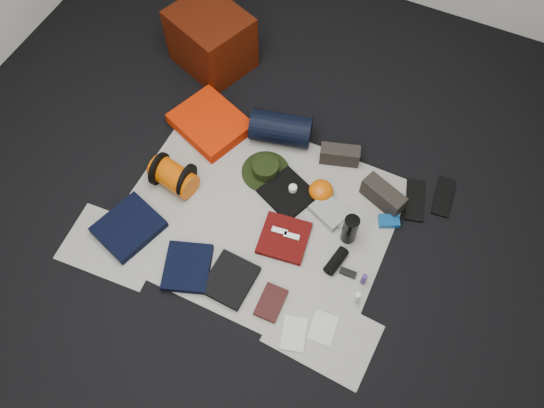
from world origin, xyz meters
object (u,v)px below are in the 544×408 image
at_px(water_bottle, 350,229).
at_px(compact_camera, 347,227).
at_px(stuff_sack, 173,176).
at_px(paperback_book, 271,302).
at_px(sleeping_pad, 210,123).
at_px(navy_duffel, 281,129).
at_px(red_cabinet, 211,40).

xyz_separation_m(water_bottle, compact_camera, (-0.03, 0.06, -0.09)).
bearing_deg(water_bottle, compact_camera, 114.09).
distance_m(stuff_sack, water_bottle, 1.14).
distance_m(water_bottle, paperback_book, 0.63).
bearing_deg(paperback_book, stuff_sack, 151.17).
distance_m(sleeping_pad, compact_camera, 1.16).
relative_size(stuff_sack, navy_duffel, 0.74).
bearing_deg(compact_camera, navy_duffel, 152.10).
bearing_deg(compact_camera, water_bottle, -59.88).
distance_m(water_bottle, compact_camera, 0.11).
relative_size(red_cabinet, stuff_sack, 1.75).
bearing_deg(sleeping_pad, water_bottle, -18.20).
bearing_deg(sleeping_pad, navy_duffel, 14.36).
bearing_deg(red_cabinet, navy_duffel, -8.86).
distance_m(sleeping_pad, navy_duffel, 0.49).
distance_m(sleeping_pad, stuff_sack, 0.49).
xyz_separation_m(sleeping_pad, stuff_sack, (0.01, -0.49, 0.04)).
height_order(stuff_sack, navy_duffel, navy_duffel).
bearing_deg(water_bottle, red_cabinet, 146.98).
distance_m(red_cabinet, compact_camera, 1.64).
height_order(navy_duffel, paperback_book, navy_duffel).
bearing_deg(paperback_book, sleeping_pad, 131.84).
bearing_deg(stuff_sack, red_cabinet, 104.92).
height_order(red_cabinet, water_bottle, red_cabinet).
xyz_separation_m(sleeping_pad, water_bottle, (1.14, -0.38, 0.07)).
distance_m(red_cabinet, sleeping_pad, 0.62).
bearing_deg(navy_duffel, red_cabinet, 136.48).
bearing_deg(compact_camera, paperback_book, -103.10).
xyz_separation_m(red_cabinet, compact_camera, (1.38, -0.86, -0.19)).
relative_size(sleeping_pad, compact_camera, 4.78).
bearing_deg(stuff_sack, paperback_book, -27.13).
distance_m(red_cabinet, paperback_book, 1.90).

